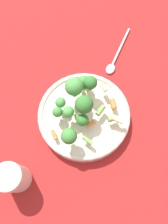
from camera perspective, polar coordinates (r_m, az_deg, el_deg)
ground_plane at (r=0.61m, az=0.00°, el=-1.53°), size 3.00×3.00×0.00m
bowl at (r=0.59m, az=0.00°, el=-0.90°), size 0.25×0.25×0.04m
pasta_salad at (r=0.53m, az=-1.20°, el=2.46°), size 0.19×0.18×0.08m
cup at (r=0.55m, az=-18.00°, el=-16.04°), size 0.06×0.06×0.10m
spoon at (r=0.69m, az=8.15°, el=13.60°), size 0.18×0.03×0.01m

